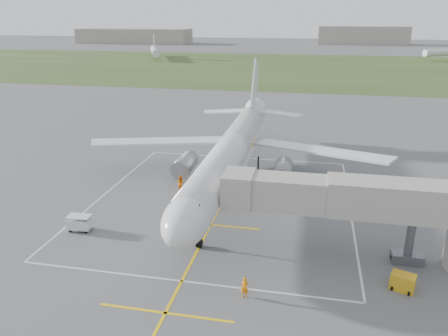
% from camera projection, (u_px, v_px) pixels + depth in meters
% --- Properties ---
extents(ground, '(700.00, 700.00, 0.00)m').
position_uv_depth(ground, '(229.00, 188.00, 53.09)').
color(ground, '#535355').
rests_on(ground, ground).
extents(grass_strip, '(700.00, 120.00, 0.02)m').
position_uv_depth(grass_strip, '(291.00, 67.00, 173.14)').
color(grass_strip, '#34491F').
rests_on(grass_strip, ground).
extents(apron_markings, '(28.20, 60.00, 0.01)m').
position_uv_depth(apron_markings, '(219.00, 208.00, 47.72)').
color(apron_markings, yellow).
rests_on(apron_markings, ground).
extents(airliner, '(38.93, 46.75, 13.52)m').
position_uv_depth(airliner, '(231.00, 152.00, 52.32)').
color(airliner, silver).
rests_on(airliner, ground).
extents(jet_bridge, '(23.40, 5.00, 7.20)m').
position_uv_depth(jet_bridge, '(385.00, 210.00, 36.06)').
color(jet_bridge, gray).
rests_on(jet_bridge, ground).
extents(gpu_unit, '(2.05, 1.73, 1.32)m').
position_uv_depth(gpu_unit, '(403.00, 282.00, 33.36)').
color(gpu_unit, gold).
rests_on(gpu_unit, ground).
extents(baggage_cart, '(2.32, 1.48, 1.56)m').
position_uv_depth(baggage_cart, '(80.00, 223.00, 42.49)').
color(baggage_cart, silver).
rests_on(baggage_cart, ground).
extents(ramp_worker_nose, '(0.60, 0.40, 1.63)m').
position_uv_depth(ramp_worker_nose, '(245.00, 288.00, 32.43)').
color(ramp_worker_nose, orange).
rests_on(ramp_worker_nose, ground).
extents(ramp_worker_wing, '(1.17, 1.10, 1.92)m').
position_uv_depth(ramp_worker_wing, '(181.00, 183.00, 52.03)').
color(ramp_worker_wing, orange).
rests_on(ramp_worker_wing, ground).
extents(distant_hangars, '(345.00, 49.00, 12.00)m').
position_uv_depth(distant_hangars, '(279.00, 37.00, 299.32)').
color(distant_hangars, gray).
rests_on(distant_hangars, ground).
extents(distant_aircraft, '(158.49, 46.04, 8.85)m').
position_uv_depth(distant_aircraft, '(302.00, 51.00, 202.52)').
color(distant_aircraft, silver).
rests_on(distant_aircraft, ground).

